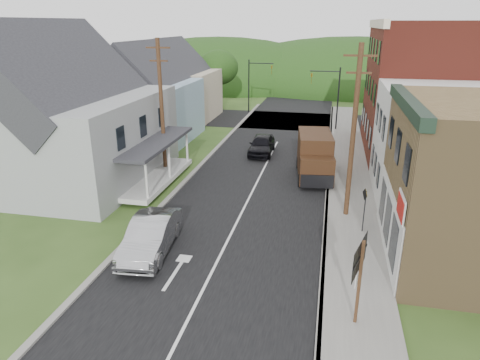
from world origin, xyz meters
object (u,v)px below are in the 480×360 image
Objects in this scene: delivery_van at (315,156)px; warning_sign at (365,204)px; dark_sedan at (262,145)px; silver_sedan at (151,236)px; route_sign_cluster at (359,270)px.

warning_sign is (2.75, -7.87, 0.11)m from delivery_van.
dark_sedan is 0.81× the size of delivery_van.
warning_sign reaches higher than dark_sedan.
dark_sedan is (2.38, 16.42, -0.05)m from silver_sedan.
silver_sedan is 10.27m from warning_sign.
warning_sign is at bearing 101.12° from route_sign_cluster.
delivery_van is 8.34m from warning_sign.
dark_sedan is 6.43m from delivery_van.
silver_sedan is 0.90× the size of delivery_van.
silver_sedan is at bearing -173.77° from warning_sign.
delivery_van is (6.73, 11.73, 0.68)m from silver_sedan.
dark_sedan is 20.76m from route_sign_cluster.
warning_sign is (0.63, 7.12, -0.58)m from route_sign_cluster.
delivery_van is 2.41× the size of warning_sign.
route_sign_cluster reaches higher than warning_sign.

